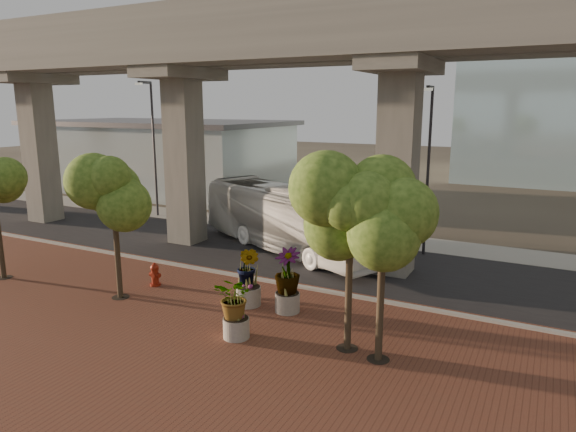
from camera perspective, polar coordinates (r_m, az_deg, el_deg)
The scene contains 17 objects.
ground at distance 25.08m, azimuth -3.08°, elevation -5.55°, with size 160.00×160.00×0.00m, color #3A332A.
brick_plaza at distance 19.08m, azimuth -15.64°, elevation -11.78°, with size 70.00×13.00×0.06m, color brown.
asphalt_road at distance 26.74m, azimuth -0.90°, elevation -4.36°, with size 90.00×8.00×0.04m, color black.
curb_strip at distance 23.44m, azimuth -5.58°, elevation -6.67°, with size 70.00×0.25×0.16m, color #9E9B93.
far_sidewalk at distance 31.51m, azimuth 3.86°, elevation -1.81°, with size 90.00×3.00×0.06m, color #9E9B93.
transit_viaduct at distance 25.64m, azimuth -0.95°, elevation 11.41°, with size 72.00×5.60×12.40m.
station_pavilion at distance 48.91m, azimuth -13.94°, elevation 6.64°, with size 23.00×13.00×6.30m.
transit_bus at distance 27.19m, azimuth 0.23°, elevation -0.31°, with size 2.95×12.56×3.50m, color white.
fire_hydrant at distance 22.81m, azimuth -14.56°, elevation -6.32°, with size 0.51×0.46×1.02m.
planter_front at distance 17.14m, azimuth -5.83°, elevation -9.33°, with size 1.95×1.95×2.14m.
planter_right at distance 19.08m, azimuth -0.07°, elevation -6.44°, with size 2.28×2.28×2.44m.
planter_left at distance 19.76m, azimuth -4.45°, elevation -6.00°, with size 2.12×2.12×2.34m.
street_tree_near_west at distance 20.96m, azimuth -18.84°, elevation 2.04°, with size 3.31×3.31×5.65m.
street_tree_near_east at distance 15.54m, azimuth 6.97°, elevation 0.05°, with size 3.44×3.44×5.92m.
street_tree_far_east at distance 15.02m, azimuth 10.55°, elevation -1.45°, with size 3.56×3.56×5.72m.
streetlamp_west at distance 36.53m, azimuth -14.83°, elevation 8.20°, with size 0.45×1.33×9.17m.
streetlamp_east at distance 26.71m, azimuth 15.31°, elevation 6.04°, with size 0.42×1.23×8.52m.
Camera 1 is at (12.20, -20.54, 7.63)m, focal length 32.00 mm.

